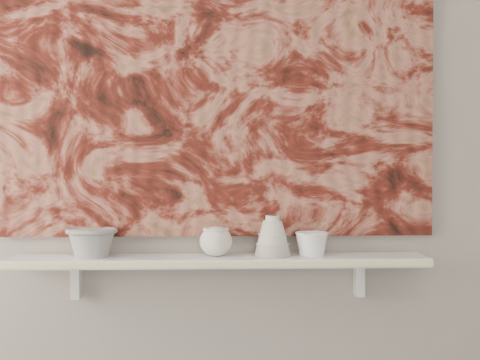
{
  "coord_description": "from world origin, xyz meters",
  "views": [
    {
      "loc": [
        -0.03,
        -0.74,
        1.23
      ],
      "look_at": [
        0.07,
        1.49,
        1.19
      ],
      "focal_mm": 50.0,
      "sensor_mm": 36.0,
      "label": 1
    }
  ],
  "objects": [
    {
      "name": "bowl_grey",
      "position": [
        -0.43,
        1.51,
        0.98
      ],
      "size": [
        0.22,
        0.22,
        0.1
      ],
      "primitive_type": null,
      "rotation": [
        0.0,
        0.0,
        -0.34
      ],
      "color": "gray",
      "rests_on": "shelf"
    },
    {
      "name": "house_motif",
      "position": [
        0.45,
        1.57,
        1.23
      ],
      "size": [
        0.09,
        0.0,
        0.08
      ],
      "primitive_type": "cube",
      "color": "black",
      "rests_on": "painting"
    },
    {
      "name": "cup_cream",
      "position": [
        -0.01,
        1.51,
        0.98
      ],
      "size": [
        0.14,
        0.14,
        0.1
      ],
      "primitive_type": null,
      "rotation": [
        0.0,
        0.0,
        0.31
      ],
      "color": "beige",
      "rests_on": "shelf"
    },
    {
      "name": "bowl_white",
      "position": [
        0.31,
        1.51,
        0.97
      ],
      "size": [
        0.11,
        0.11,
        0.08
      ],
      "primitive_type": null,
      "rotation": [
        0.0,
        0.0,
        -0.0
      ],
      "color": "white",
      "rests_on": "shelf"
    },
    {
      "name": "bracket_left",
      "position": [
        -0.49,
        1.57,
        0.84
      ],
      "size": [
        0.03,
        0.06,
        0.12
      ],
      "primitive_type": "cube",
      "color": "silver",
      "rests_on": "wall_back"
    },
    {
      "name": "shelf_stripe",
      "position": [
        0.0,
        1.41,
        0.92
      ],
      "size": [
        1.4,
        0.01,
        0.02
      ],
      "primitive_type": "cube",
      "color": "beige",
      "rests_on": "shelf"
    },
    {
      "name": "wall_back",
      "position": [
        0.0,
        1.6,
        1.35
      ],
      "size": [
        3.6,
        0.0,
        3.6
      ],
      "primitive_type": "plane",
      "rotation": [
        1.57,
        0.0,
        0.0
      ],
      "color": "gray",
      "rests_on": "floor"
    },
    {
      "name": "bell_vessel",
      "position": [
        0.18,
        1.51,
        1.0
      ],
      "size": [
        0.15,
        0.15,
        0.14
      ],
      "primitive_type": null,
      "rotation": [
        0.0,
        0.0,
        -0.25
      ],
      "color": "silver",
      "rests_on": "shelf"
    },
    {
      "name": "shelf",
      "position": [
        0.0,
        1.51,
        0.92
      ],
      "size": [
        1.4,
        0.18,
        0.03
      ],
      "primitive_type": "cube",
      "color": "silver",
      "rests_on": "wall_back"
    },
    {
      "name": "bracket_right",
      "position": [
        0.49,
        1.57,
        0.84
      ],
      "size": [
        0.03,
        0.06,
        0.12
      ],
      "primitive_type": "cube",
      "color": "silver",
      "rests_on": "wall_back"
    },
    {
      "name": "painting",
      "position": [
        0.0,
        1.59,
        1.54
      ],
      "size": [
        1.5,
        0.02,
        1.1
      ],
      "primitive_type": "cube",
      "color": "#5B1B13",
      "rests_on": "wall_back"
    }
  ]
}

